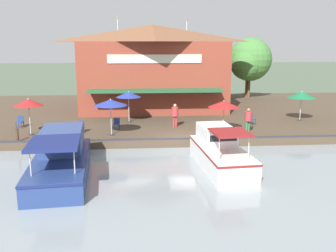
{
  "coord_description": "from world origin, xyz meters",
  "views": [
    {
      "loc": [
        23.21,
        -3.08,
        6.69
      ],
      "look_at": [
        -1.0,
        -1.28,
        1.3
      ],
      "focal_mm": 40.0,
      "sensor_mm": 36.0,
      "label": 1
    }
  ],
  "objects_px": {
    "cafe_chair_under_first_umbrella": "(251,119)",
    "motorboat_fourth_along": "(217,150)",
    "patio_umbrella_far_corner": "(28,103)",
    "person_mid_patio": "(248,117)",
    "patio_umbrella_near_quay_edge": "(110,103)",
    "cafe_chair_facing_river": "(116,123)",
    "patio_umbrella_by_entrance": "(224,104)",
    "patio_umbrella_mid_patio_right": "(302,95)",
    "tree_upstream_bank": "(247,57)",
    "waterfront_restaurant": "(153,66)",
    "mooring_post": "(17,135)",
    "patio_umbrella_mid_patio_left": "(129,95)",
    "person_at_quay_edge": "(175,113)",
    "tree_downstream_bank": "(249,61)",
    "motorboat_mid_row": "(62,156)",
    "cafe_chair_far_corner_seat": "(20,121)",
    "cafe_chair_beside_entrance": "(80,126)"
  },
  "relations": [
    {
      "from": "cafe_chair_under_first_umbrella",
      "to": "motorboat_fourth_along",
      "type": "height_order",
      "value": "motorboat_fourth_along"
    },
    {
      "from": "patio_umbrella_far_corner",
      "to": "person_mid_patio",
      "type": "xyz_separation_m",
      "value": [
        0.39,
        14.89,
        -1.14
      ]
    },
    {
      "from": "cafe_chair_under_first_umbrella",
      "to": "patio_umbrella_near_quay_edge",
      "type": "bearing_deg",
      "value": -76.22
    },
    {
      "from": "cafe_chair_facing_river",
      "to": "patio_umbrella_far_corner",
      "type": "bearing_deg",
      "value": -78.91
    },
    {
      "from": "patio_umbrella_by_entrance",
      "to": "patio_umbrella_mid_patio_right",
      "type": "height_order",
      "value": "patio_umbrella_mid_patio_right"
    },
    {
      "from": "patio_umbrella_mid_patio_right",
      "to": "tree_upstream_bank",
      "type": "xyz_separation_m",
      "value": [
        -12.94,
        -0.84,
        2.5
      ]
    },
    {
      "from": "waterfront_restaurant",
      "to": "mooring_post",
      "type": "relative_size",
      "value": 16.5
    },
    {
      "from": "patio_umbrella_far_corner",
      "to": "patio_umbrella_mid_patio_left",
      "type": "bearing_deg",
      "value": 119.41
    },
    {
      "from": "person_at_quay_edge",
      "to": "patio_umbrella_by_entrance",
      "type": "bearing_deg",
      "value": 60.62
    },
    {
      "from": "motorboat_fourth_along",
      "to": "cafe_chair_under_first_umbrella",
      "type": "bearing_deg",
      "value": 151.47
    },
    {
      "from": "patio_umbrella_far_corner",
      "to": "cafe_chair_facing_river",
      "type": "xyz_separation_m",
      "value": [
        -1.12,
        5.71,
        -1.74
      ]
    },
    {
      "from": "tree_downstream_bank",
      "to": "cafe_chair_under_first_umbrella",
      "type": "bearing_deg",
      "value": -14.91
    },
    {
      "from": "patio_umbrella_mid_patio_right",
      "to": "person_mid_patio",
      "type": "bearing_deg",
      "value": -54.73
    },
    {
      "from": "patio_umbrella_near_quay_edge",
      "to": "motorboat_mid_row",
      "type": "bearing_deg",
      "value": -20.68
    },
    {
      "from": "patio_umbrella_near_quay_edge",
      "to": "tree_downstream_bank",
      "type": "xyz_separation_m",
      "value": [
        -16.51,
        14.1,
        1.96
      ]
    },
    {
      "from": "person_at_quay_edge",
      "to": "motorboat_mid_row",
      "type": "bearing_deg",
      "value": -40.36
    },
    {
      "from": "patio_umbrella_far_corner",
      "to": "patio_umbrella_by_entrance",
      "type": "bearing_deg",
      "value": 89.43
    },
    {
      "from": "cafe_chair_far_corner_seat",
      "to": "tree_upstream_bank",
      "type": "relative_size",
      "value": 0.13
    },
    {
      "from": "patio_umbrella_mid_patio_left",
      "to": "cafe_chair_facing_river",
      "type": "relative_size",
      "value": 2.88
    },
    {
      "from": "patio_umbrella_by_entrance",
      "to": "tree_upstream_bank",
      "type": "relative_size",
      "value": 0.35
    },
    {
      "from": "patio_umbrella_far_corner",
      "to": "cafe_chair_far_corner_seat",
      "type": "distance_m",
      "value": 3.3
    },
    {
      "from": "cafe_chair_far_corner_seat",
      "to": "motorboat_fourth_along",
      "type": "height_order",
      "value": "motorboat_fourth_along"
    },
    {
      "from": "cafe_chair_beside_entrance",
      "to": "motorboat_fourth_along",
      "type": "distance_m",
      "value": 10.29
    },
    {
      "from": "cafe_chair_under_first_umbrella",
      "to": "person_mid_patio",
      "type": "height_order",
      "value": "person_mid_patio"
    },
    {
      "from": "cafe_chair_facing_river",
      "to": "tree_upstream_bank",
      "type": "relative_size",
      "value": 0.13
    },
    {
      "from": "patio_umbrella_mid_patio_left",
      "to": "mooring_post",
      "type": "relative_size",
      "value": 2.97
    },
    {
      "from": "patio_umbrella_near_quay_edge",
      "to": "motorboat_mid_row",
      "type": "height_order",
      "value": "patio_umbrella_near_quay_edge"
    },
    {
      "from": "patio_umbrella_mid_patio_left",
      "to": "motorboat_mid_row",
      "type": "relative_size",
      "value": 0.27
    },
    {
      "from": "cafe_chair_under_first_umbrella",
      "to": "cafe_chair_facing_river",
      "type": "xyz_separation_m",
      "value": [
        0.95,
        -10.13,
        0.0
      ]
    },
    {
      "from": "patio_umbrella_mid_patio_left",
      "to": "cafe_chair_beside_entrance",
      "type": "relative_size",
      "value": 2.88
    },
    {
      "from": "cafe_chair_facing_river",
      "to": "person_mid_patio",
      "type": "height_order",
      "value": "person_mid_patio"
    },
    {
      "from": "waterfront_restaurant",
      "to": "patio_umbrella_mid_patio_right",
      "type": "relative_size",
      "value": 5.77
    },
    {
      "from": "patio_umbrella_far_corner",
      "to": "tree_downstream_bank",
      "type": "height_order",
      "value": "tree_downstream_bank"
    },
    {
      "from": "cafe_chair_under_first_umbrella",
      "to": "mooring_post",
      "type": "relative_size",
      "value": 1.03
    },
    {
      "from": "patio_umbrella_mid_patio_right",
      "to": "motorboat_fourth_along",
      "type": "bearing_deg",
      "value": -43.56
    },
    {
      "from": "cafe_chair_facing_river",
      "to": "cafe_chair_beside_entrance",
      "type": "distance_m",
      "value": 2.56
    },
    {
      "from": "mooring_post",
      "to": "patio_umbrella_mid_patio_left",
      "type": "bearing_deg",
      "value": 128.14
    },
    {
      "from": "cafe_chair_far_corner_seat",
      "to": "person_at_quay_edge",
      "type": "distance_m",
      "value": 11.45
    },
    {
      "from": "cafe_chair_facing_river",
      "to": "waterfront_restaurant",
      "type": "bearing_deg",
      "value": 163.1
    },
    {
      "from": "cafe_chair_facing_river",
      "to": "person_mid_patio",
      "type": "bearing_deg",
      "value": 80.68
    },
    {
      "from": "patio_umbrella_far_corner",
      "to": "mooring_post",
      "type": "xyz_separation_m",
      "value": [
        1.72,
        -0.34,
        -1.8
      ]
    },
    {
      "from": "cafe_chair_under_first_umbrella",
      "to": "tree_upstream_bank",
      "type": "bearing_deg",
      "value": 165.93
    },
    {
      "from": "cafe_chair_far_corner_seat",
      "to": "patio_umbrella_far_corner",
      "type": "bearing_deg",
      "value": 30.57
    },
    {
      "from": "patio_umbrella_mid_patio_left",
      "to": "person_mid_patio",
      "type": "xyz_separation_m",
      "value": [
        4.07,
        8.34,
        -1.12
      ]
    },
    {
      "from": "patio_umbrella_far_corner",
      "to": "person_at_quay_edge",
      "type": "distance_m",
      "value": 10.19
    },
    {
      "from": "patio_umbrella_mid_patio_right",
      "to": "tree_upstream_bank",
      "type": "bearing_deg",
      "value": -176.3
    },
    {
      "from": "tree_downstream_bank",
      "to": "cafe_chair_facing_river",
      "type": "bearing_deg",
      "value": -42.88
    },
    {
      "from": "mooring_post",
      "to": "tree_downstream_bank",
      "type": "bearing_deg",
      "value": 131.73
    },
    {
      "from": "motorboat_mid_row",
      "to": "tree_downstream_bank",
      "type": "distance_m",
      "value": 27.78
    },
    {
      "from": "patio_umbrella_far_corner",
      "to": "person_mid_patio",
      "type": "bearing_deg",
      "value": 88.52
    }
  ]
}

